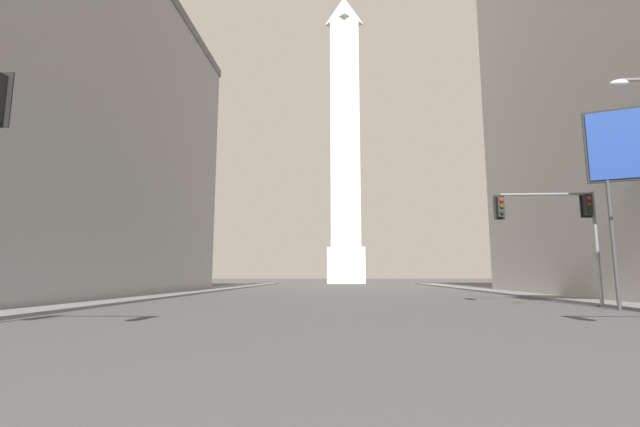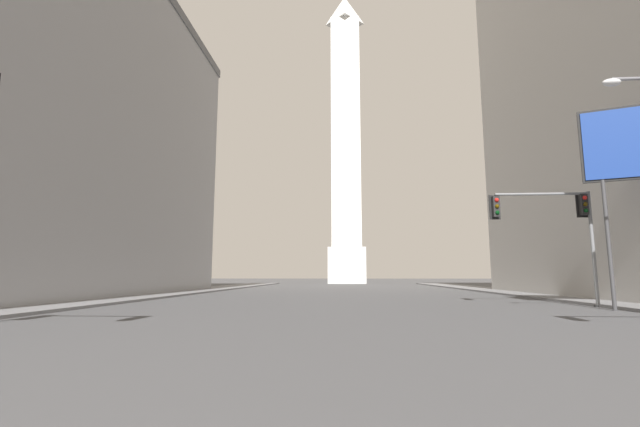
# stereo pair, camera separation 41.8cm
# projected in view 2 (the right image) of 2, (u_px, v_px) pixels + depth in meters

# --- Properties ---
(sidewalk_left) EXTENTS (5.00, 100.92, 0.15)m
(sidewalk_left) POSITION_uv_depth(u_px,v_px,m) (136.00, 297.00, 30.83)
(sidewalk_left) COLOR slate
(sidewalk_left) RESTS_ON ground_plane
(sidewalk_right) EXTENTS (5.00, 100.92, 0.15)m
(sidewalk_right) POSITION_uv_depth(u_px,v_px,m) (572.00, 298.00, 28.94)
(sidewalk_right) COLOR slate
(sidewalk_right) RESTS_ON ground_plane
(obelisk) EXTENTS (7.24, 7.24, 60.77)m
(obelisk) POSITION_uv_depth(u_px,v_px,m) (346.00, 141.00, 87.15)
(obelisk) COLOR silver
(obelisk) RESTS_ON ground_plane
(traffic_light_mid_right) EXTENTS (5.32, 0.50, 6.01)m
(traffic_light_mid_right) POSITION_uv_depth(u_px,v_px,m) (557.00, 218.00, 22.55)
(traffic_light_mid_right) COLOR slate
(traffic_light_mid_right) RESTS_ON ground_plane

